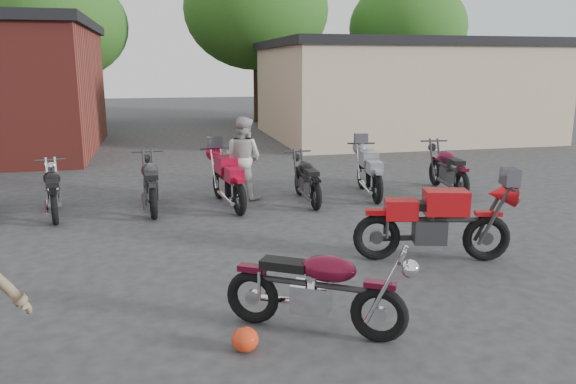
{
  "coord_description": "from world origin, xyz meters",
  "views": [
    {
      "loc": [
        -0.95,
        -6.21,
        2.85
      ],
      "look_at": [
        0.99,
        2.14,
        0.9
      ],
      "focal_mm": 35.0,
      "sensor_mm": 36.0,
      "label": 1
    }
  ],
  "objects": [
    {
      "name": "tree_3",
      "position": [
        12.0,
        22.0,
        3.8
      ],
      "size": [
        6.08,
        6.08,
        7.6
      ],
      "primitive_type": null,
      "color": "#204211",
      "rests_on": "ground"
    },
    {
      "name": "row_bike_5",
      "position": [
        2.05,
        4.97,
        0.54
      ],
      "size": [
        0.64,
        1.88,
        1.09
      ],
      "primitive_type": null,
      "rotation": [
        0.0,
        0.0,
        1.56
      ],
      "color": "black",
      "rests_on": "ground"
    },
    {
      "name": "row_bike_6",
      "position": [
        3.56,
        5.25,
        0.59
      ],
      "size": [
        0.95,
        2.11,
        1.18
      ],
      "primitive_type": null,
      "rotation": [
        0.0,
        0.0,
        1.43
      ],
      "color": "gray",
      "rests_on": "ground"
    },
    {
      "name": "sportbike",
      "position": [
        2.96,
        1.02,
        0.65
      ],
      "size": [
        2.34,
        1.27,
        1.29
      ],
      "primitive_type": null,
      "rotation": [
        0.0,
        0.0,
        -0.25
      ],
      "color": "red",
      "rests_on": "ground"
    },
    {
      "name": "vintage_motorcycle",
      "position": [
        0.63,
        -0.8,
        0.57
      ],
      "size": [
        2.01,
        1.57,
        1.14
      ],
      "primitive_type": null,
      "rotation": [
        0.0,
        0.0,
        -0.55
      ],
      "color": "#540A1D",
      "rests_on": "ground"
    },
    {
      "name": "row_bike_7",
      "position": [
        5.41,
        5.15,
        0.6
      ],
      "size": [
        0.91,
        2.12,
        1.19
      ],
      "primitive_type": null,
      "rotation": [
        0.0,
        0.0,
        1.46
      ],
      "color": "#500A21",
      "rests_on": "ground"
    },
    {
      "name": "stucco_building",
      "position": [
        8.5,
        15.0,
        1.75
      ],
      "size": [
        10.0,
        8.0,
        3.5
      ],
      "primitive_type": "cube",
      "color": "tan",
      "rests_on": "ground"
    },
    {
      "name": "helmet",
      "position": [
        -0.19,
        -1.03,
        0.13
      ],
      "size": [
        0.28,
        0.28,
        0.26
      ],
      "primitive_type": "ellipsoid",
      "rotation": [
        0.0,
        0.0,
        -0.02
      ],
      "color": "red",
      "rests_on": "ground"
    },
    {
      "name": "ground",
      "position": [
        0.0,
        0.0,
        0.0
      ],
      "size": [
        90.0,
        90.0,
        0.0
      ],
      "primitive_type": "plane",
      "color": "#2C2C2E"
    },
    {
      "name": "tree_2",
      "position": [
        4.0,
        22.0,
        4.4
      ],
      "size": [
        7.04,
        7.04,
        8.8
      ],
      "primitive_type": null,
      "color": "#204211",
      "rests_on": "ground"
    },
    {
      "name": "person_light",
      "position": [
        0.81,
        5.64,
        0.89
      ],
      "size": [
        1.09,
        1.07,
        1.77
      ],
      "primitive_type": "imported",
      "rotation": [
        0.0,
        0.0,
        2.43
      ],
      "color": "#B2B1AD",
      "rests_on": "ground"
    },
    {
      "name": "row_bike_4",
      "position": [
        0.39,
        4.99,
        0.61
      ],
      "size": [
        1.0,
        2.18,
        1.22
      ],
      "primitive_type": null,
      "rotation": [
        0.0,
        0.0,
        1.72
      ],
      "color": "#A80E2B",
      "rests_on": "ground"
    },
    {
      "name": "row_bike_3",
      "position": [
        -1.14,
        5.07,
        0.59
      ],
      "size": [
        0.78,
        2.07,
        1.18
      ],
      "primitive_type": null,
      "rotation": [
        0.0,
        0.0,
        1.63
      ],
      "color": "#27272A",
      "rests_on": "ground"
    },
    {
      "name": "row_bike_2",
      "position": [
        -2.97,
        5.01,
        0.54
      ],
      "size": [
        0.93,
        1.95,
        1.09
      ],
      "primitive_type": null,
      "rotation": [
        0.0,
        0.0,
        1.74
      ],
      "color": "black",
      "rests_on": "ground"
    },
    {
      "name": "tree_1",
      "position": [
        -5.0,
        22.0,
        3.7
      ],
      "size": [
        5.92,
        5.92,
        7.4
      ],
      "primitive_type": null,
      "color": "#204211",
      "rests_on": "ground"
    }
  ]
}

